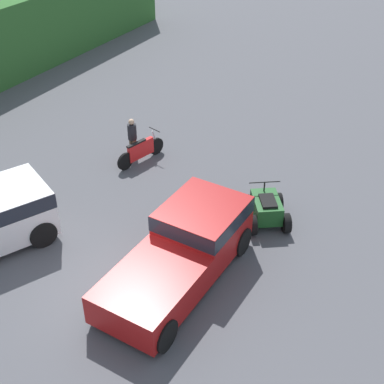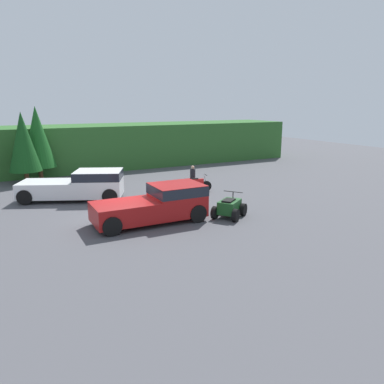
{
  "view_description": "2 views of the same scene",
  "coord_description": "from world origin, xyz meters",
  "px_view_note": "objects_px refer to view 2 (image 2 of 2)",
  "views": [
    {
      "loc": [
        -8.5,
        -7.34,
        10.84
      ],
      "look_at": [
        4.0,
        -0.18,
        0.95
      ],
      "focal_mm": 50.0,
      "sensor_mm": 36.0,
      "label": 1
    },
    {
      "loc": [
        -5.44,
        -17.59,
        5.63
      ],
      "look_at": [
        4.0,
        -0.18,
        0.95
      ],
      "focal_mm": 35.0,
      "sensor_mm": 36.0,
      "label": 2
    }
  ],
  "objects_px": {
    "quad_atv": "(229,208)",
    "rider_person": "(193,177)",
    "pickup_truck_red": "(159,203)",
    "pickup_truck_second": "(81,184)",
    "dirt_bike": "(195,185)"
  },
  "relations": [
    {
      "from": "dirt_bike",
      "to": "pickup_truck_second",
      "type": "bearing_deg",
      "value": -178.26
    },
    {
      "from": "quad_atv",
      "to": "rider_person",
      "type": "distance_m",
      "value": 6.3
    },
    {
      "from": "rider_person",
      "to": "pickup_truck_red",
      "type": "bearing_deg",
      "value": -114.71
    },
    {
      "from": "pickup_truck_red",
      "to": "rider_person",
      "type": "relative_size",
      "value": 3.24
    },
    {
      "from": "quad_atv",
      "to": "rider_person",
      "type": "xyz_separation_m",
      "value": [
        1.24,
        6.16,
        0.42
      ]
    },
    {
      "from": "pickup_truck_red",
      "to": "pickup_truck_second",
      "type": "xyz_separation_m",
      "value": [
        -2.4,
        6.13,
        0.0
      ]
    },
    {
      "from": "pickup_truck_red",
      "to": "pickup_truck_second",
      "type": "bearing_deg",
      "value": 112.57
    },
    {
      "from": "pickup_truck_second",
      "to": "rider_person",
      "type": "relative_size",
      "value": 3.76
    },
    {
      "from": "dirt_bike",
      "to": "rider_person",
      "type": "bearing_deg",
      "value": 90.28
    },
    {
      "from": "pickup_truck_second",
      "to": "rider_person",
      "type": "height_order",
      "value": "pickup_truck_second"
    },
    {
      "from": "pickup_truck_red",
      "to": "pickup_truck_second",
      "type": "relative_size",
      "value": 0.86
    },
    {
      "from": "pickup_truck_second",
      "to": "quad_atv",
      "type": "distance_m",
      "value": 9.26
    },
    {
      "from": "dirt_bike",
      "to": "rider_person",
      "type": "distance_m",
      "value": 0.63
    },
    {
      "from": "rider_person",
      "to": "pickup_truck_second",
      "type": "bearing_deg",
      "value": -170.61
    },
    {
      "from": "pickup_truck_second",
      "to": "quad_atv",
      "type": "height_order",
      "value": "pickup_truck_second"
    }
  ]
}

